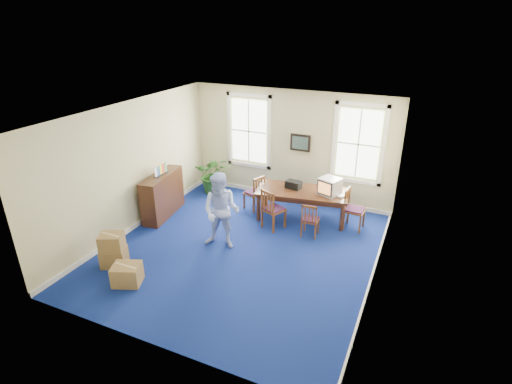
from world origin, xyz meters
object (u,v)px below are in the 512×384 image
at_px(crt_tv, 330,186).
at_px(credenza, 162,194).
at_px(conference_table, 302,204).
at_px(cardboard_boxes, 123,249).
at_px(man, 221,211).
at_px(potted_plant, 214,174).
at_px(chair_near_left, 274,209).

bearing_deg(crt_tv, credenza, -141.38).
xyz_separation_m(conference_table, credenza, (-3.50, -1.35, 0.22)).
xyz_separation_m(crt_tv, cardboard_boxes, (-3.53, -3.75, -0.63)).
bearing_deg(man, credenza, 151.91).
bearing_deg(potted_plant, crt_tv, -7.72).
relative_size(conference_table, chair_near_left, 2.20).
distance_m(credenza, cardboard_boxes, 2.46).
xyz_separation_m(chair_near_left, credenza, (-3.01, -0.54, 0.09)).
height_order(conference_table, man, man).
bearing_deg(crt_tv, chair_near_left, -123.79).
xyz_separation_m(chair_near_left, potted_plant, (-2.50, 1.36, 0.06)).
distance_m(man, credenza, 2.40).
distance_m(credenza, potted_plant, 1.97).
bearing_deg(potted_plant, credenza, -105.25).
xyz_separation_m(credenza, potted_plant, (0.52, 1.90, -0.03)).
height_order(credenza, cardboard_boxes, credenza).
distance_m(crt_tv, man, 2.94).
bearing_deg(chair_near_left, man, 84.08).
height_order(conference_table, credenza, credenza).
bearing_deg(conference_table, cardboard_boxes, -136.71).
relative_size(chair_near_left, cardboard_boxes, 0.77).
height_order(crt_tv, cardboard_boxes, crt_tv).
height_order(conference_table, chair_near_left, chair_near_left).
bearing_deg(cardboard_boxes, chair_near_left, 51.00).
bearing_deg(conference_table, credenza, -168.28).
xyz_separation_m(conference_table, chair_near_left, (-0.49, -0.81, 0.13)).
height_order(man, credenza, man).
distance_m(chair_near_left, credenza, 3.06).
relative_size(crt_tv, cardboard_boxes, 0.37).
xyz_separation_m(conference_table, cardboard_boxes, (-2.83, -3.70, -0.00)).
xyz_separation_m(potted_plant, cardboard_boxes, (0.15, -4.25, -0.19)).
height_order(crt_tv, man, man).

